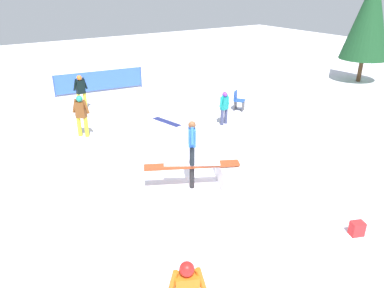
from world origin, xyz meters
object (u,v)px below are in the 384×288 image
(main_rider_on_rail, at_px, (192,144))
(bystander_brown, at_px, (81,114))
(rail_feature, at_px, (192,167))
(loose_snowboard_white, at_px, (265,251))
(backpack_on_snow, at_px, (357,229))
(folding_chair, at_px, (238,101))
(loose_snowboard_navy, at_px, (167,122))
(bystander_teal, at_px, (224,106))
(bystander_black, at_px, (81,91))
(pine_tree_near, at_px, (370,16))

(main_rider_on_rail, relative_size, bystander_brown, 0.93)
(rail_feature, relative_size, loose_snowboard_white, 1.74)
(main_rider_on_rail, xyz_separation_m, backpack_on_snow, (-2.00, 3.85, -1.16))
(backpack_on_snow, bearing_deg, folding_chair, -90.70)
(folding_chair, bearing_deg, loose_snowboard_navy, 138.75)
(bystander_teal, distance_m, bystander_black, 6.48)
(bystander_teal, bearing_deg, loose_snowboard_white, -134.84)
(loose_snowboard_navy, height_order, loose_snowboard_white, same)
(folding_chair, bearing_deg, bystander_brown, 138.83)
(bystander_black, distance_m, loose_snowboard_white, 11.66)
(loose_snowboard_navy, relative_size, folding_chair, 1.62)
(bystander_black, bearing_deg, bystander_teal, 125.91)
(bystander_brown, bearing_deg, loose_snowboard_white, 143.02)
(rail_feature, distance_m, bystander_brown, 5.55)
(rail_feature, xyz_separation_m, backpack_on_snow, (-2.00, 3.85, -0.46))
(loose_snowboard_white, bearing_deg, bystander_brown, 126.50)
(bystander_teal, relative_size, bystander_black, 0.86)
(main_rider_on_rail, distance_m, loose_snowboard_white, 3.43)
(main_rider_on_rail, xyz_separation_m, bystander_brown, (1.34, -5.38, -0.45))
(folding_chair, bearing_deg, bystander_teal, 178.80)
(main_rider_on_rail, bearing_deg, pine_tree_near, -130.28)
(bystander_brown, bearing_deg, rail_feature, 149.16)
(folding_chair, bearing_deg, rail_feature, -174.41)
(bystander_brown, bearing_deg, backpack_on_snow, 155.05)
(backpack_on_snow, bearing_deg, loose_snowboard_navy, -68.52)
(loose_snowboard_white, bearing_deg, main_rider_on_rail, 115.67)
(bystander_black, height_order, bystander_brown, bystander_black)
(backpack_on_snow, bearing_deg, main_rider_on_rail, -41.06)
(main_rider_on_rail, height_order, bystander_teal, main_rider_on_rail)
(bystander_teal, xyz_separation_m, backpack_on_snow, (1.84, 7.38, -0.59))
(bystander_black, bearing_deg, loose_snowboard_white, 86.48)
(folding_chair, distance_m, backpack_on_snow, 9.13)
(bystander_teal, height_order, folding_chair, bystander_teal)
(main_rider_on_rail, relative_size, bystander_teal, 1.08)
(main_rider_on_rail, relative_size, backpack_on_snow, 4.29)
(main_rider_on_rail, bearing_deg, rail_feature, 0.00)
(rail_feature, bearing_deg, main_rider_on_rail, 0.00)
(rail_feature, relative_size, bystander_brown, 1.58)
(rail_feature, height_order, backpack_on_snow, rail_feature)
(main_rider_on_rail, height_order, bystander_black, main_rider_on_rail)
(loose_snowboard_white, bearing_deg, pine_tree_near, 57.14)
(bystander_teal, bearing_deg, pine_tree_near, -6.98)
(pine_tree_near, bearing_deg, bystander_teal, 6.97)
(main_rider_on_rail, height_order, bystander_brown, main_rider_on_rail)
(bystander_teal, bearing_deg, folding_chair, 19.38)
(rail_feature, height_order, loose_snowboard_white, rail_feature)
(bystander_brown, bearing_deg, folding_chair, -141.45)
(bystander_brown, height_order, folding_chair, bystander_brown)
(pine_tree_near, bearing_deg, backpack_on_snow, 34.63)
(bystander_black, height_order, loose_snowboard_navy, bystander_black)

